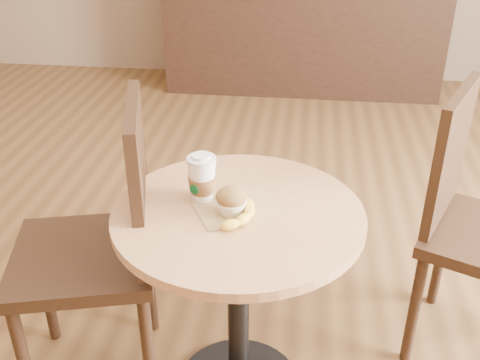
{
  "coord_description": "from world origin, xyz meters",
  "views": [
    {
      "loc": [
        0.06,
        -1.46,
        1.62
      ],
      "look_at": [
        -0.12,
        -0.04,
        0.83
      ],
      "focal_mm": 42.0,
      "sensor_mm": 36.0,
      "label": 1
    }
  ],
  "objects_px": {
    "chair_left": "(104,241)",
    "chair_right": "(477,221)",
    "cafe_table": "(238,266)",
    "coffee_cup": "(202,179)",
    "muffin": "(231,201)",
    "banana": "(237,209)"
  },
  "relations": [
    {
      "from": "chair_left",
      "to": "chair_right",
      "type": "bearing_deg",
      "value": 88.56
    },
    {
      "from": "cafe_table",
      "to": "coffee_cup",
      "type": "distance_m",
      "value": 0.3
    },
    {
      "from": "chair_right",
      "to": "muffin",
      "type": "relative_size",
      "value": 10.91
    },
    {
      "from": "coffee_cup",
      "to": "banana",
      "type": "relative_size",
      "value": 0.65
    },
    {
      "from": "chair_left",
      "to": "muffin",
      "type": "bearing_deg",
      "value": 66.18
    },
    {
      "from": "cafe_table",
      "to": "banana",
      "type": "relative_size",
      "value": 3.32
    },
    {
      "from": "cafe_table",
      "to": "chair_right",
      "type": "bearing_deg",
      "value": 23.61
    },
    {
      "from": "chair_right",
      "to": "coffee_cup",
      "type": "distance_m",
      "value": 0.99
    },
    {
      "from": "coffee_cup",
      "to": "muffin",
      "type": "distance_m",
      "value": 0.13
    },
    {
      "from": "chair_left",
      "to": "banana",
      "type": "height_order",
      "value": "chair_left"
    },
    {
      "from": "cafe_table",
      "to": "chair_left",
      "type": "height_order",
      "value": "chair_left"
    },
    {
      "from": "coffee_cup",
      "to": "banana",
      "type": "distance_m",
      "value": 0.15
    },
    {
      "from": "banana",
      "to": "muffin",
      "type": "bearing_deg",
      "value": 162.39
    },
    {
      "from": "chair_left",
      "to": "banana",
      "type": "relative_size",
      "value": 4.57
    },
    {
      "from": "chair_left",
      "to": "chair_right",
      "type": "relative_size",
      "value": 1.02
    },
    {
      "from": "cafe_table",
      "to": "chair_right",
      "type": "xyz_separation_m",
      "value": [
        0.79,
        0.35,
        0.01
      ]
    },
    {
      "from": "muffin",
      "to": "banana",
      "type": "xyz_separation_m",
      "value": [
        0.02,
        -0.0,
        -0.02
      ]
    },
    {
      "from": "chair_right",
      "to": "banana",
      "type": "distance_m",
      "value": 0.9
    },
    {
      "from": "chair_left",
      "to": "banana",
      "type": "distance_m",
      "value": 0.49
    },
    {
      "from": "cafe_table",
      "to": "chair_left",
      "type": "relative_size",
      "value": 0.73
    },
    {
      "from": "chair_left",
      "to": "chair_right",
      "type": "distance_m",
      "value": 1.28
    },
    {
      "from": "chair_right",
      "to": "coffee_cup",
      "type": "xyz_separation_m",
      "value": [
        -0.91,
        -0.29,
        0.26
      ]
    }
  ]
}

